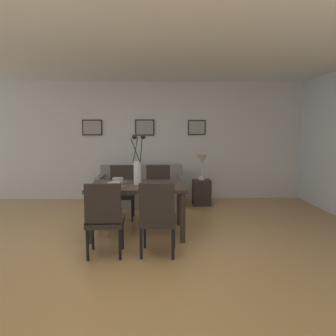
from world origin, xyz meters
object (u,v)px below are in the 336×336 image
Objects in this scene: dining_chair_far_left at (158,215)px; dining_chair_near_left at (104,216)px; side_table at (201,192)px; framed_picture_right at (197,128)px; centerpiece_vase at (137,165)px; dining_chair_far_right at (158,189)px; table_lamp at (202,162)px; bowl_near_left at (114,184)px; framed_picture_center at (145,128)px; sofa at (141,191)px; framed_picture_left at (92,128)px; dining_chair_near_right at (122,189)px; bowl_near_right at (118,180)px; dining_table at (138,190)px.

dining_chair_near_left is at bearing -178.42° from dining_chair_far_left.
framed_picture_right is at bearing 93.43° from side_table.
centerpiece_vase is (0.34, 0.93, 0.51)m from dining_chair_near_left.
table_lamp is at bearing 47.96° from dining_chair_far_right.
dining_chair_far_right is 1.80× the size of table_lamp.
bowl_near_left is 2.88m from framed_picture_center.
table_lamp is (0.89, 2.78, 0.38)m from dining_chair_far_left.
sofa is 3.97× the size of framed_picture_left.
bowl_near_right is at bearing -88.43° from dining_chair_near_right.
sofa is at bearing -95.46° from framed_picture_center.
table_lamp is (1.19, 1.87, -0.13)m from centerpiece_vase.
side_table is at bearing 47.67° from bowl_near_right.
dining_chair_near_left is 5.41× the size of bowl_near_right.
dining_table is 1.90× the size of centerpiece_vase.
framed_picture_center is 1.15m from framed_picture_right.
dining_table is 3.33× the size of framed_picture_center.
dining_chair_far_right is 5.41× the size of bowl_near_right.
centerpiece_vase is 4.32× the size of bowl_near_left.
table_lamp reaches higher than dining_chair_far_right.
framed_picture_right is at bearing 65.42° from dining_table.
dining_chair_far_left reaches higher than side_table.
dining_table is 3.19× the size of framed_picture_left.
dining_chair_far_left is at bearing -82.78° from sofa.
table_lamp reaches higher than sofa.
side_table is (1.52, 0.99, -0.25)m from dining_chair_near_right.
dining_chair_far_right is (0.00, 1.80, 0.00)m from dining_chair_far_left.
side_table is 1.90m from framed_picture_center.
dining_table is 0.96m from dining_chair_near_right.
centerpiece_vase reaches higher than dining_chair_far_right.
table_lamp is at bearing 47.67° from bowl_near_right.
bowl_near_right is at bearing -132.77° from dining_chair_far_right.
dining_chair_far_right is 2.19× the size of framed_picture_center.
framed_picture_left is (-1.10, 0.60, 1.32)m from sofa.
sofa is 4.42× the size of framed_picture_right.
dining_table is at bearing 69.94° from dining_chair_near_left.
table_lamp is at bearing 57.57° from centerpiece_vase.
bowl_near_right is at bearing 145.11° from centerpiece_vase.
dining_chair_far_left is 0.96m from bowl_near_left.
centerpiece_vase is 1.41× the size of side_table.
framed_picture_left reaches higher than dining_table.
dining_chair_far_right is 0.53× the size of sofa.
dining_chair_far_left reaches higher than sofa.
centerpiece_vase is 2.35m from side_table.
bowl_near_left is at bearing -96.55° from framed_picture_center.
sofa is (0.28, 2.85, -0.23)m from dining_chair_near_left.
dining_chair_near_left is 1.11m from centerpiece_vase.
sofa is 1.25m from side_table.
centerpiece_vase is (0.00, 0.00, 0.37)m from dining_table.
framed_picture_left reaches higher than bowl_near_left.
framed_picture_right reaches higher than bowl_near_right.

